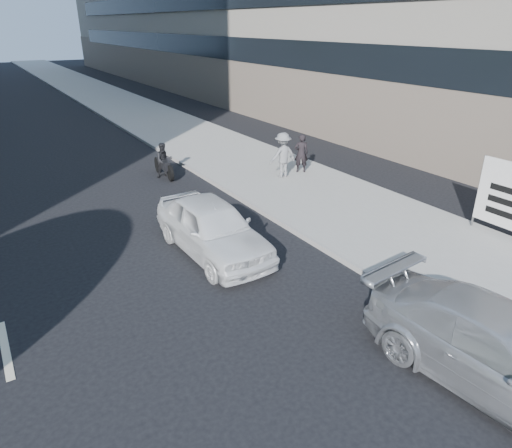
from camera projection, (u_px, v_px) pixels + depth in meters
ground at (329, 300)px, 10.47m from camera, size 160.00×160.00×0.00m
near_sidewalk at (166, 125)px, 27.89m from camera, size 5.00×120.00×0.15m
jogger at (283, 155)px, 17.99m from camera, size 1.17×0.70×1.77m
pedestrian_woman at (301, 153)px, 18.62m from camera, size 0.68×0.61×1.57m
parked_sedan at (505, 353)px, 7.68m from camera, size 2.52×5.16×1.45m
white_sedan_near at (212, 227)px, 12.33m from camera, size 1.86×4.45×1.50m
motorcycle at (164, 162)px, 18.54m from camera, size 0.75×2.05×1.42m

